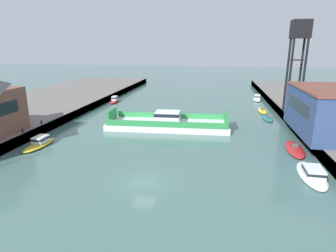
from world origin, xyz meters
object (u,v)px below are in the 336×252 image
(moored_boat_near_right, at_px, (114,100))
(moored_boat_upstream_a, at_px, (40,143))
(moored_boat_near_left, at_px, (257,98))
(moored_boat_mid_right, at_px, (263,111))
(moored_boat_far_right, at_px, (268,118))
(moored_boat_mid_left, at_px, (312,173))
(chain_ferry, at_px, (168,123))
(moored_boat_far_left, at_px, (295,149))
(crane_tower, at_px, (299,40))

(moored_boat_near_right, xyz_separation_m, moored_boat_upstream_a, (0.76, -35.53, -0.11))
(moored_boat_near_left, xyz_separation_m, moored_boat_upstream_a, (-38.25, -45.64, -0.08))
(moored_boat_mid_right, bearing_deg, moored_boat_near_left, 87.51)
(moored_boat_far_right, bearing_deg, moored_boat_mid_left, -89.05)
(chain_ferry, bearing_deg, moored_boat_mid_left, -41.38)
(moored_boat_far_left, bearing_deg, moored_boat_near_left, 90.11)
(crane_tower, bearing_deg, moored_boat_mid_left, -98.27)
(moored_boat_near_left, height_order, moored_boat_upstream_a, moored_boat_near_left)
(moored_boat_mid_right, height_order, crane_tower, crane_tower)
(moored_boat_near_right, bearing_deg, moored_boat_far_right, -17.46)
(moored_boat_near_right, xyz_separation_m, moored_boat_far_right, (38.33, -12.05, -0.44))
(moored_boat_mid_left, bearing_deg, moored_boat_near_left, 89.75)
(moored_boat_near_left, bearing_deg, crane_tower, -79.65)
(moored_boat_far_left, height_order, moored_boat_far_right, moored_boat_far_left)
(chain_ferry, bearing_deg, moored_boat_mid_right, 41.44)
(moored_boat_near_left, distance_m, moored_boat_far_left, 41.22)
(moored_boat_mid_right, distance_m, moored_boat_far_left, 26.14)
(moored_boat_near_left, xyz_separation_m, moored_boat_mid_right, (-0.66, -15.08, -0.38))
(chain_ferry, height_order, crane_tower, crane_tower)
(moored_boat_near_right, relative_size, moored_boat_mid_right, 0.81)
(chain_ferry, distance_m, moored_boat_far_left, 22.28)
(moored_boat_mid_right, height_order, moored_boat_upstream_a, moored_boat_upstream_a)
(moored_boat_near_right, relative_size, moored_boat_upstream_a, 0.79)
(moored_boat_near_left, relative_size, moored_boat_mid_left, 0.91)
(crane_tower, bearing_deg, moored_boat_upstream_a, -150.39)
(moored_boat_near_right, distance_m, moored_boat_far_right, 40.18)
(chain_ferry, xyz_separation_m, moored_boat_far_left, (20.51, -8.68, -0.71))
(moored_boat_upstream_a, bearing_deg, moored_boat_near_right, 91.23)
(moored_boat_far_left, bearing_deg, moored_boat_far_right, 92.29)
(moored_boat_near_left, distance_m, moored_boat_mid_left, 50.35)
(chain_ferry, bearing_deg, moored_boat_near_right, 129.64)
(moored_boat_far_left, xyz_separation_m, moored_boat_upstream_a, (-38.32, -4.42, 0.26))
(moored_boat_upstream_a, bearing_deg, moored_boat_far_right, 32.01)
(moored_boat_near_left, bearing_deg, moored_boat_far_left, -89.89)
(moored_boat_near_right, xyz_separation_m, moored_boat_far_left, (39.09, -31.11, -0.37))
(moored_boat_far_right, height_order, moored_boat_upstream_a, moored_boat_upstream_a)
(moored_boat_near_right, xyz_separation_m, crane_tower, (42.97, -11.55, 15.35))
(chain_ferry, height_order, moored_boat_far_left, chain_ferry)
(moored_boat_mid_right, xyz_separation_m, crane_tower, (4.61, -6.57, 15.77))
(moored_boat_mid_left, relative_size, moored_boat_upstream_a, 1.18)
(moored_boat_near_right, relative_size, moored_boat_far_left, 0.70)
(moored_boat_mid_left, distance_m, moored_boat_far_left, 9.14)
(moored_boat_mid_left, xyz_separation_m, moored_boat_far_left, (0.29, 9.13, -0.25))
(moored_boat_mid_left, xyz_separation_m, crane_tower, (4.17, 28.69, 15.48))
(moored_boat_near_left, relative_size, moored_boat_mid_right, 1.10)
(moored_boat_near_left, distance_m, moored_boat_mid_right, 15.10)
(chain_ferry, height_order, moored_boat_near_left, chain_ferry)
(moored_boat_far_right, bearing_deg, chain_ferry, -152.28)
(moored_boat_mid_right, xyz_separation_m, moored_boat_upstream_a, (-37.59, -30.56, 0.30))
(moored_boat_far_right, bearing_deg, moored_boat_upstream_a, -147.99)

